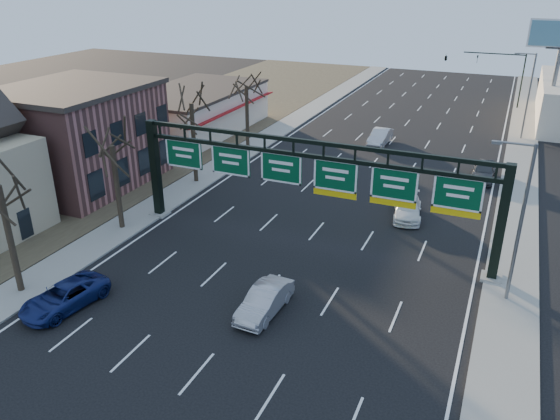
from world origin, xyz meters
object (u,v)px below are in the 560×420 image
at_px(car_blue_suv, 64,296).
at_px(car_silver_sedan, 265,301).
at_px(car_white_wagon, 408,208).
at_px(sign_gantry, 310,179).

height_order(car_blue_suv, car_silver_sedan, car_silver_sedan).
bearing_deg(car_white_wagon, car_silver_sedan, -116.46).
height_order(car_blue_suv, car_white_wagon, car_white_wagon).
height_order(sign_gantry, car_silver_sedan, sign_gantry).
relative_size(sign_gantry, car_white_wagon, 5.20).
distance_m(sign_gantry, car_silver_sedan, 9.28).
distance_m(car_silver_sedan, car_white_wagon, 16.00).
bearing_deg(car_blue_suv, sign_gantry, 61.31).
height_order(sign_gantry, car_blue_suv, sign_gantry).
relative_size(car_silver_sedan, car_white_wagon, 0.93).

